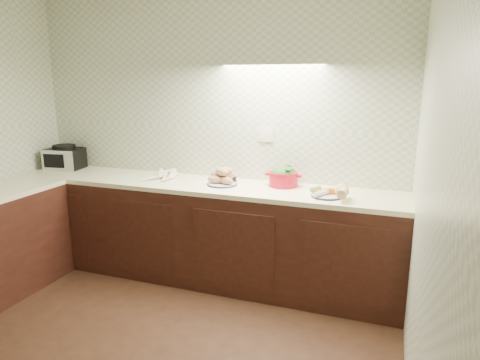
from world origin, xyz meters
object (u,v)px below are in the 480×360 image
(sweet_potato_plate, at_px, (223,178))
(parsnip_pile, at_px, (164,176))
(toaster_oven, at_px, (65,158))
(veg_plate, at_px, (333,192))
(dutch_oven, at_px, (283,176))
(onion_bowl, at_px, (229,178))

(sweet_potato_plate, bearing_deg, parsnip_pile, 178.72)
(toaster_oven, bearing_deg, sweet_potato_plate, -11.73)
(sweet_potato_plate, relative_size, veg_plate, 0.78)
(dutch_oven, bearing_deg, sweet_potato_plate, -167.90)
(toaster_oven, relative_size, veg_plate, 1.14)
(parsnip_pile, bearing_deg, toaster_oven, 176.15)
(parsnip_pile, bearing_deg, sweet_potato_plate, -1.28)
(sweet_potato_plate, distance_m, dutch_oven, 0.53)
(parsnip_pile, xyz_separation_m, onion_bowl, (0.61, 0.10, 0.01))
(parsnip_pile, xyz_separation_m, veg_plate, (1.56, -0.10, 0.01))
(sweet_potato_plate, xyz_separation_m, onion_bowl, (0.02, 0.11, -0.03))
(parsnip_pile, bearing_deg, onion_bowl, 9.28)
(toaster_oven, height_order, veg_plate, toaster_oven)
(parsnip_pile, relative_size, veg_plate, 0.99)
(parsnip_pile, bearing_deg, veg_plate, -3.81)
(parsnip_pile, distance_m, dutch_oven, 1.11)
(toaster_oven, xyz_separation_m, parsnip_pile, (1.21, -0.08, -0.09))
(sweet_potato_plate, height_order, dutch_oven, dutch_oven)
(toaster_oven, bearing_deg, dutch_oven, -7.66)
(sweet_potato_plate, height_order, onion_bowl, sweet_potato_plate)
(toaster_oven, bearing_deg, parsnip_pile, -12.58)
(dutch_oven, distance_m, veg_plate, 0.51)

